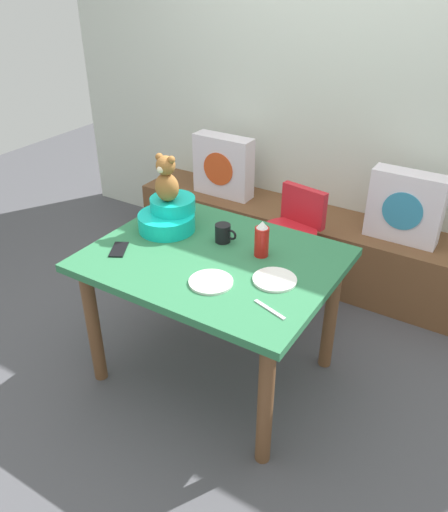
{
  "coord_description": "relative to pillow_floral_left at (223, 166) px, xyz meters",
  "views": [
    {
      "loc": [
        1.17,
        -1.79,
        2.01
      ],
      "look_at": [
        0.0,
        0.1,
        0.69
      ],
      "focal_mm": 35.98,
      "sensor_mm": 36.0,
      "label": 1
    }
  ],
  "objects": [
    {
      "name": "dinner_plate_far",
      "position": [
        0.8,
        -1.39,
        0.07
      ],
      "size": [
        0.2,
        0.2,
        0.01
      ],
      "primitive_type": "cylinder",
      "color": "white",
      "rests_on": "dining_table"
    },
    {
      "name": "pillow_floral_left",
      "position": [
        0.0,
        0.0,
        0.0
      ],
      "size": [
        0.44,
        0.15,
        0.44
      ],
      "color": "silver",
      "rests_on": "window_bench"
    },
    {
      "name": "table_fork",
      "position": [
        1.12,
        -1.43,
        0.06
      ],
      "size": [
        0.17,
        0.07,
        0.01
      ],
      "primitive_type": "cube",
      "rotation": [
        0.0,
        0.0,
        1.27
      ],
      "color": "silver",
      "rests_on": "dining_table"
    },
    {
      "name": "ketchup_bottle",
      "position": [
        0.88,
        -1.06,
        0.15
      ],
      "size": [
        0.07,
        0.07,
        0.18
      ],
      "color": "red",
      "rests_on": "dining_table"
    },
    {
      "name": "coffee_mug",
      "position": [
        0.65,
        -1.04,
        0.11
      ],
      "size": [
        0.12,
        0.08,
        0.09
      ],
      "color": "black",
      "rests_on": "dining_table"
    },
    {
      "name": "window_bench",
      "position": [
        0.68,
        0.02,
        -0.45
      ],
      "size": [
        2.6,
        0.44,
        0.46
      ],
      "primitive_type": "cube",
      "color": "brown",
      "rests_on": "ground_plane"
    },
    {
      "name": "ground_plane",
      "position": [
        0.68,
        -1.19,
        -0.68
      ],
      "size": [
        8.0,
        8.0,
        0.0
      ],
      "primitive_type": "plane",
      "color": "#4C4C51"
    },
    {
      "name": "teddy_bear",
      "position": [
        0.32,
        -1.07,
        0.34
      ],
      "size": [
        0.13,
        0.12,
        0.25
      ],
      "color": "#97612E",
      "rests_on": "infant_seat_teal"
    },
    {
      "name": "infant_seat_teal",
      "position": [
        0.32,
        -1.07,
        0.13
      ],
      "size": [
        0.3,
        0.33,
        0.16
      ],
      "color": "#11C9B8",
      "rests_on": "dining_table"
    },
    {
      "name": "dinner_plate_near",
      "position": [
        1.04,
        -1.23,
        0.07
      ],
      "size": [
        0.2,
        0.2,
        0.01
      ],
      "primitive_type": "cylinder",
      "color": "white",
      "rests_on": "dining_table"
    },
    {
      "name": "highchair",
      "position": [
        0.74,
        -0.42,
        -0.16
      ],
      "size": [
        0.37,
        0.49,
        0.79
      ],
      "color": "red",
      "rests_on": "ground_plane"
    },
    {
      "name": "dining_table",
      "position": [
        0.68,
        -1.19,
        -0.05
      ],
      "size": [
        1.18,
        0.92,
        0.74
      ],
      "color": "#2D7247",
      "rests_on": "ground_plane"
    },
    {
      "name": "cell_phone",
      "position": [
        0.26,
        -1.39,
        0.06
      ],
      "size": [
        0.13,
        0.16,
        0.01
      ],
      "primitive_type": "cube",
      "rotation": [
        0.0,
        0.0,
        0.51
      ],
      "color": "black",
      "rests_on": "dining_table"
    },
    {
      "name": "pillow_floral_right",
      "position": [
        1.3,
        0.0,
        0.0
      ],
      "size": [
        0.44,
        0.15,
        0.44
      ],
      "color": "silver",
      "rests_on": "window_bench"
    },
    {
      "name": "back_wall",
      "position": [
        0.68,
        0.29,
        0.62
      ],
      "size": [
        4.4,
        0.1,
        2.6
      ],
      "primitive_type": "cube",
      "color": "silver",
      "rests_on": "ground_plane"
    }
  ]
}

